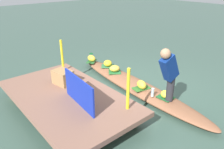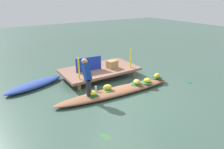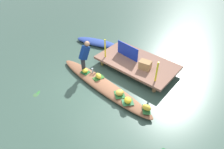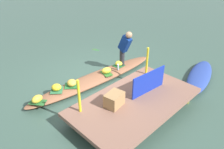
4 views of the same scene
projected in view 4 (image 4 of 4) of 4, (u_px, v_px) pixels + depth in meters
canal_water at (96, 81)px, 6.87m from camera, size 40.00×40.00×0.00m
dock_platform at (135, 102)px, 5.44m from camera, size 3.20×1.80×0.37m
vendor_boat at (96, 78)px, 6.82m from camera, size 4.56×0.98×0.20m
moored_boat at (200, 76)px, 6.91m from camera, size 2.36×1.25×0.21m
leaf_mat_0 at (119, 65)px, 7.32m from camera, size 0.34×0.31×0.01m
banana_bunch_0 at (119, 63)px, 7.28m from camera, size 0.31×0.31×0.16m
leaf_mat_1 at (57, 90)px, 6.08m from camera, size 0.48×0.49×0.01m
banana_bunch_1 at (56, 87)px, 6.04m from camera, size 0.36×0.36×0.18m
leaf_mat_2 at (106, 73)px, 6.88m from camera, size 0.34×0.46×0.01m
banana_bunch_2 at (106, 70)px, 6.83m from camera, size 0.35×0.28×0.19m
leaf_mat_3 at (72, 85)px, 6.28m from camera, size 0.52×0.51×0.01m
banana_bunch_3 at (72, 83)px, 6.23m from camera, size 0.35×0.37×0.18m
leaf_mat_4 at (38, 102)px, 5.62m from camera, size 0.44×0.47×0.01m
banana_bunch_4 at (37, 99)px, 5.57m from camera, size 0.31×0.22×0.19m
vendor_person at (125, 46)px, 6.95m from camera, size 0.22×0.50×1.21m
water_bottle at (118, 67)px, 7.03m from camera, size 0.07×0.07×0.20m
market_banner at (149, 82)px, 5.57m from camera, size 1.09×0.14×0.58m
railing_post_west at (147, 61)px, 6.31m from camera, size 0.06×0.06×0.82m
railing_post_east at (79, 96)px, 4.84m from camera, size 0.06×0.06×0.82m
produce_crate at (114, 100)px, 5.15m from camera, size 0.49×0.39×0.33m
drifting_plant_0 at (94, 49)px, 8.93m from camera, size 0.25×0.26×0.01m
drifting_plant_2 at (96, 50)px, 8.89m from camera, size 0.24×0.29×0.01m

